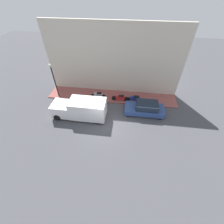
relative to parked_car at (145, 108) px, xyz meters
name	(u,v)px	position (x,y,z in m)	size (l,w,h in m)	color
ground_plane	(106,124)	(-2.12, 3.79, -0.63)	(60.00, 60.00, 0.00)	#47474C
sidewalk	(112,96)	(2.42, 3.79, -0.58)	(2.43, 15.04, 0.11)	#934C47
building_facade	(113,61)	(3.79, 3.79, 3.27)	(0.30, 15.04, 7.81)	beige
parked_car	(145,108)	(0.00, 0.00, 0.00)	(1.72, 4.04, 1.34)	#2D4784
delivery_van	(80,109)	(-1.36, 6.49, 0.40)	(1.88, 5.37, 2.04)	white
motorcycle_red	(120,98)	(1.66, 2.73, -0.12)	(0.30, 1.91, 0.74)	#B21E1E
scooter_silver	(98,95)	(1.80, 5.30, -0.11)	(0.30, 1.78, 0.77)	#B7B7BF
motorcycle_blue	(135,99)	(1.70, 1.07, -0.11)	(0.30, 2.08, 0.78)	navy
streetlamp	(53,75)	(1.51, 10.03, 2.25)	(0.35, 0.35, 4.09)	black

